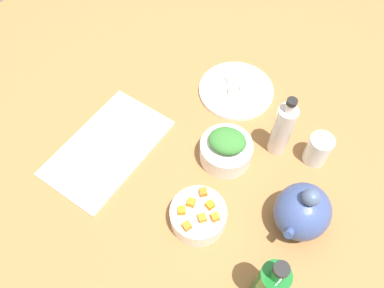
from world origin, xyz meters
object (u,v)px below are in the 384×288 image
Objects in this scene: bowl_greens at (226,151)px; bottle_0 at (270,284)px; plate_tofu at (236,90)px; bottle_1 at (282,129)px; drinking_glass_0 at (318,150)px; bowl_carrots at (198,216)px; cutting_board at (108,148)px; teapot at (302,211)px.

bowl_greens is 0.66× the size of bottle_0.
bowl_greens is (21.46, 10.19, 2.54)cm from plate_tofu.
bottle_1 is 2.27× the size of drinking_glass_0.
bowl_carrots is (40.62, 14.83, 2.23)cm from plate_tofu.
bowl_carrots is (2.15, 32.43, 2.33)cm from cutting_board.
bowl_greens is at bearing -54.79° from drinking_glass_0.
teapot reaches higher than drinking_glass_0.
cutting_board is 1.66× the size of bottle_1.
plate_tofu is (-38.46, 17.59, 0.10)cm from cutting_board.
teapot is 0.78× the size of bottle_1.
bottle_0 reaches higher than drinking_glass_0.
plate_tofu reaches higher than cutting_board.
plate_tofu is 43.30cm from bowl_carrots.
bottle_1 is at bearing -154.63° from bottle_0.
bowl_carrots is 0.84× the size of teapot.
cutting_board is at bearing -24.58° from plate_tofu.
cutting_board is 1.53× the size of plate_tofu.
bottle_1 is at bearing 138.26° from bowl_greens.
plate_tofu is 1.09× the size of bottle_1.
plate_tofu is 1.66× the size of bowl_carrots.
drinking_glass_0 reaches higher than cutting_board.
cutting_board is at bearing -77.13° from teapot.
cutting_board is at bearing -53.34° from bottle_1.
plate_tofu is 1.08× the size of bottle_0.
drinking_glass_0 is at bearing -170.08° from bottle_0.
teapot reaches higher than bowl_greens.
teapot is (5.06, 24.48, 3.44)cm from bowl_greens.
plate_tofu is 59.23cm from bottle_0.
bowl_greens reaches higher than cutting_board.
drinking_glass_0 reaches higher than bowl_carrots.
teapot is at bearing 52.59° from plate_tofu.
cutting_board is 55.37cm from bottle_0.
bottle_0 is (45.81, 36.67, 8.09)cm from plate_tofu.
bowl_carrots is 36.46cm from drinking_glass_0.
bottle_1 is (-35.28, -16.73, 0.31)cm from bottle_0.
bottle_1 is at bearing 170.36° from bowl_carrots.
bowl_carrots is at bearing 86.20° from cutting_board.
bowl_greens is (-17.00, 27.78, 2.64)cm from cutting_board.
teapot is (-11.95, 52.27, 6.08)cm from cutting_board.
teapot is 19.51cm from bottle_0.
bowl_greens is 0.86× the size of teapot.
teapot is at bearing 13.88° from drinking_glass_0.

